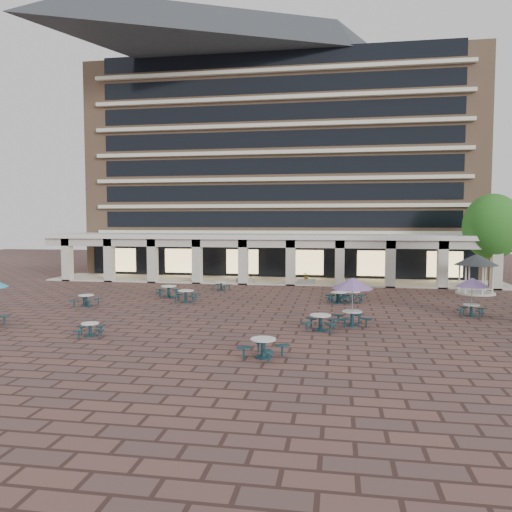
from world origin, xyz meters
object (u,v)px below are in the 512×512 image
Objects in this scene: picnic_table_1 at (90,328)px; planter_left at (245,278)px; planter_right at (306,279)px; gazebo at (476,264)px; picnic_table_2 at (263,346)px; picnic_table_3 at (320,321)px.

planter_left reaches higher than picnic_table_1.
planter_right is at bearing 0.00° from planter_left.
planter_left is at bearing -180.00° from planter_right.
picnic_table_1 is 28.82m from gazebo.
planter_left is at bearing 169.78° from gazebo.
planter_right is (0.26, 23.85, 0.00)m from picnic_table_2.
picnic_table_2 reaches higher than picnic_table_1.
gazebo is at bearing 78.57° from picnic_table_2.
picnic_table_3 is 18.84m from gazebo.
picnic_table_1 is 1.16× the size of planter_right.
picnic_table_2 is 0.66× the size of gazebo.
picnic_table_2 is at bearing -77.57° from planter_left.
picnic_table_1 is 9.24m from picnic_table_2.
planter_right is (-1.88, 18.32, -0.01)m from picnic_table_3.
gazebo is at bearing 17.43° from picnic_table_1.
picnic_table_3 reaches higher than picnic_table_2.
planter_left is (-5.25, 23.85, 0.06)m from picnic_table_2.
gazebo is (22.40, 18.04, 1.91)m from picnic_table_1.
planter_right is at bearing 165.67° from gazebo.
picnic_table_2 is 1.07× the size of picnic_table_3.
planter_left is (-18.73, 3.38, -1.76)m from gazebo.
gazebo is at bearing -14.33° from planter_right.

